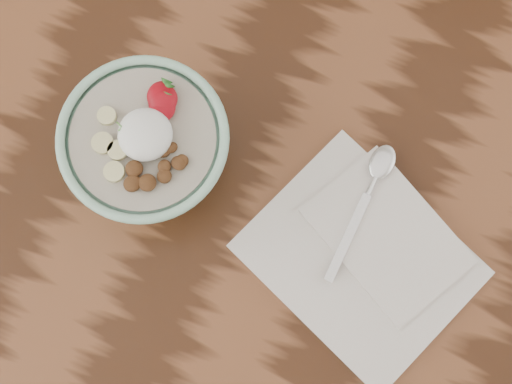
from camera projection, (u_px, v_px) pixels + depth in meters
table at (233, 158)px, 97.22cm from camera, size 160.00×90.00×75.00cm
breakfast_bowl at (148, 147)px, 81.23cm from camera, size 19.02×19.02×13.05cm
napkin at (366, 254)px, 84.82cm from camera, size 30.59×27.92×1.53cm
spoon at (374, 181)px, 85.17cm from camera, size 3.24×18.10×0.94cm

